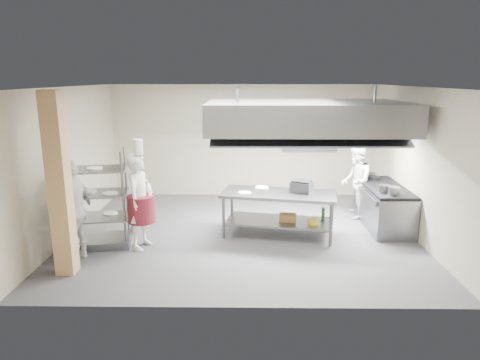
{
  "coord_description": "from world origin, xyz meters",
  "views": [
    {
      "loc": [
        0.07,
        -8.47,
        3.19
      ],
      "look_at": [
        -0.04,
        0.2,
        1.09
      ],
      "focal_mm": 32.0,
      "sensor_mm": 36.0,
      "label": 1
    }
  ],
  "objects_px": {
    "pass_rack": "(94,199)",
    "chef_plating": "(74,211)",
    "chef_line": "(356,182)",
    "stockpot": "(384,189)",
    "cooking_range": "(383,207)",
    "island": "(278,214)",
    "chef_head": "(140,202)",
    "griddle": "(302,187)"
  },
  "relations": [
    {
      "from": "pass_rack",
      "to": "cooking_range",
      "type": "height_order",
      "value": "pass_rack"
    },
    {
      "from": "island",
      "to": "pass_rack",
      "type": "distance_m",
      "value": 3.63
    },
    {
      "from": "chef_plating",
      "to": "pass_rack",
      "type": "bearing_deg",
      "value": 176.72
    },
    {
      "from": "cooking_range",
      "to": "griddle",
      "type": "height_order",
      "value": "griddle"
    },
    {
      "from": "cooking_range",
      "to": "stockpot",
      "type": "relative_size",
      "value": 8.82
    },
    {
      "from": "island",
      "to": "chef_plating",
      "type": "relative_size",
      "value": 1.25
    },
    {
      "from": "cooking_range",
      "to": "chef_line",
      "type": "height_order",
      "value": "chef_line"
    },
    {
      "from": "pass_rack",
      "to": "chef_line",
      "type": "distance_m",
      "value": 5.69
    },
    {
      "from": "pass_rack",
      "to": "chef_plating",
      "type": "xyz_separation_m",
      "value": [
        -0.12,
        -0.68,
        -0.02
      ]
    },
    {
      "from": "chef_plating",
      "to": "stockpot",
      "type": "distance_m",
      "value": 5.96
    },
    {
      "from": "chef_plating",
      "to": "griddle",
      "type": "height_order",
      "value": "chef_plating"
    },
    {
      "from": "island",
      "to": "chef_line",
      "type": "relative_size",
      "value": 1.34
    },
    {
      "from": "island",
      "to": "cooking_range",
      "type": "height_order",
      "value": "island"
    },
    {
      "from": "pass_rack",
      "to": "chef_head",
      "type": "height_order",
      "value": "pass_rack"
    },
    {
      "from": "chef_head",
      "to": "chef_line",
      "type": "height_order",
      "value": "chef_head"
    },
    {
      "from": "stockpot",
      "to": "chef_head",
      "type": "bearing_deg",
      "value": -171.0
    },
    {
      "from": "chef_line",
      "to": "griddle",
      "type": "height_order",
      "value": "chef_line"
    },
    {
      "from": "island",
      "to": "stockpot",
      "type": "relative_size",
      "value": 10.07
    },
    {
      "from": "cooking_range",
      "to": "island",
      "type": "bearing_deg",
      "value": -165.25
    },
    {
      "from": "island",
      "to": "stockpot",
      "type": "xyz_separation_m",
      "value": [
        2.14,
        0.07,
        0.52
      ]
    },
    {
      "from": "pass_rack",
      "to": "stockpot",
      "type": "height_order",
      "value": "pass_rack"
    },
    {
      "from": "chef_plating",
      "to": "griddle",
      "type": "xyz_separation_m",
      "value": [
        4.14,
        1.37,
        0.1
      ]
    },
    {
      "from": "chef_plating",
      "to": "chef_line",
      "type": "bearing_deg",
      "value": 120.69
    },
    {
      "from": "chef_head",
      "to": "chef_plating",
      "type": "height_order",
      "value": "chef_plating"
    },
    {
      "from": "griddle",
      "to": "chef_plating",
      "type": "bearing_deg",
      "value": -136.07
    },
    {
      "from": "chef_head",
      "to": "stockpot",
      "type": "bearing_deg",
      "value": -65.59
    },
    {
      "from": "chef_head",
      "to": "stockpot",
      "type": "height_order",
      "value": "chef_head"
    },
    {
      "from": "cooking_range",
      "to": "griddle",
      "type": "xyz_separation_m",
      "value": [
        -1.86,
        -0.52,
        0.59
      ]
    },
    {
      "from": "chef_line",
      "to": "chef_plating",
      "type": "height_order",
      "value": "chef_plating"
    },
    {
      "from": "pass_rack",
      "to": "island",
      "type": "bearing_deg",
      "value": -0.24
    },
    {
      "from": "island",
      "to": "griddle",
      "type": "xyz_separation_m",
      "value": [
        0.47,
        0.1,
        0.56
      ]
    },
    {
      "from": "chef_head",
      "to": "chef_plating",
      "type": "xyz_separation_m",
      "value": [
        -1.02,
        -0.59,
        0.0
      ]
    },
    {
      "from": "chef_plating",
      "to": "chef_head",
      "type": "bearing_deg",
      "value": 126.83
    },
    {
      "from": "pass_rack",
      "to": "griddle",
      "type": "xyz_separation_m",
      "value": [
        4.02,
        0.7,
        0.08
      ]
    },
    {
      "from": "pass_rack",
      "to": "chef_plating",
      "type": "relative_size",
      "value": 1.02
    },
    {
      "from": "cooking_range",
      "to": "chef_plating",
      "type": "distance_m",
      "value": 6.31
    },
    {
      "from": "griddle",
      "to": "chef_head",
      "type": "bearing_deg",
      "value": -140.35
    },
    {
      "from": "chef_line",
      "to": "stockpot",
      "type": "distance_m",
      "value": 1.15
    },
    {
      "from": "chef_line",
      "to": "stockpot",
      "type": "relative_size",
      "value": 7.52
    },
    {
      "from": "cooking_range",
      "to": "chef_plating",
      "type": "height_order",
      "value": "chef_plating"
    },
    {
      "from": "cooking_range",
      "to": "chef_plating",
      "type": "relative_size",
      "value": 1.09
    },
    {
      "from": "island",
      "to": "griddle",
      "type": "height_order",
      "value": "griddle"
    }
  ]
}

